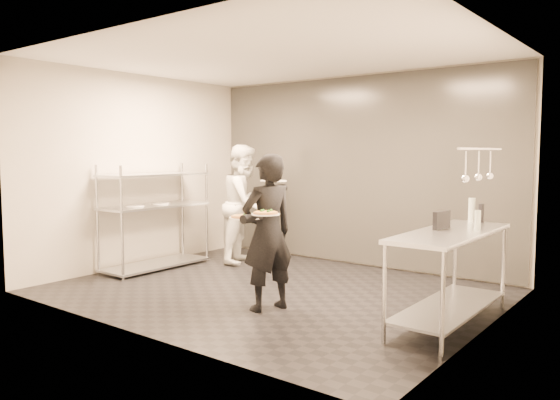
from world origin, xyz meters
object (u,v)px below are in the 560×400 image
Objects in this scene: salad_plate at (273,179)px; pos_monitor at (442,220)px; pass_rack at (155,215)px; chef at (245,204)px; prep_counter at (450,261)px; waiter at (268,233)px; pizza_plate_far at (266,213)px; bottle_dark at (481,213)px; bottle_clear at (478,220)px; bottle_green at (472,210)px; pizza_plate_near at (245,217)px.

pos_monitor is at bearing 15.16° from salad_plate.
chef is at bearing 55.84° from pass_rack.
salad_plate is at bearing -167.76° from prep_counter.
chef is at bearing -114.88° from waiter.
pizza_plate_far is at bearing -153.56° from chef.
pass_rack reaches higher than prep_counter.
pizza_plate_far is 0.98× the size of salad_plate.
pos_monitor is 0.75m from bottle_dark.
chef is 3.86m from bottle_clear.
pass_rack reaches higher than bottle_green.
pizza_plate_near is at bearing -138.88° from bottle_dark.
chef reaches higher than bottle_dark.
pass_rack is 4.74× the size of pizza_plate_near.
bottle_clear is at bearing 2.85° from pass_rack.
bottle_green is 1.36× the size of bottle_clear.
bottle_clear is at bearing -66.83° from bottle_green.
salad_plate is at bearing -155.28° from pos_monitor.
bottle_dark is at bearing 41.12° from pizza_plate_near.
waiter is 2.28m from bottle_dark.
bottle_clear is at bearing 17.09° from salad_plate.
waiter is at bearing -63.83° from salad_plate.
prep_counter is 0.91m from bottle_green.
bottle_clear is at bearing -122.17° from chef.
salad_plate reaches higher than bottle_clear.
waiter is 0.62m from salad_plate.
bottle_green is at bearing 10.67° from pass_rack.
waiter is (-1.72, -0.66, 0.20)m from prep_counter.
prep_counter is 6.90× the size of bottle_green.
pass_rack reaches higher than pizza_plate_far.
bottle_clear is (1.90, 0.88, 0.19)m from waiter.
salad_plate is at bearing 88.01° from pizza_plate_near.
prep_counter is 1.09× the size of waiter.
bottle_clear is (2.02, 0.62, -0.36)m from salad_plate.
pizza_plate_far is at bearing -130.86° from bottle_green.
pass_rack is at bearing -179.97° from prep_counter.
waiter is at bearing -155.10° from bottle_clear.
waiter is at bearing 125.11° from pizza_plate_far.
salad_plate reaches higher than pos_monitor.
bottle_green is at bearing -113.91° from chef.
waiter is 5.87× the size of pizza_plate_far.
waiter is 4.90× the size of pizza_plate_near.
pos_monitor is at bearing 0.95° from pass_rack.
prep_counter is at bearing -92.16° from bottle_dark.
pass_rack is at bearing 162.05° from pizza_plate_far.
salad_plate reaches higher than pizza_plate_far.
bottle_clear is 0.94× the size of bottle_dark.
pizza_plate_far reaches higher than pos_monitor.
waiter is at bearing -152.35° from chef.
pizza_plate_near reaches higher than prep_counter.
prep_counter is 0.41m from pos_monitor.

